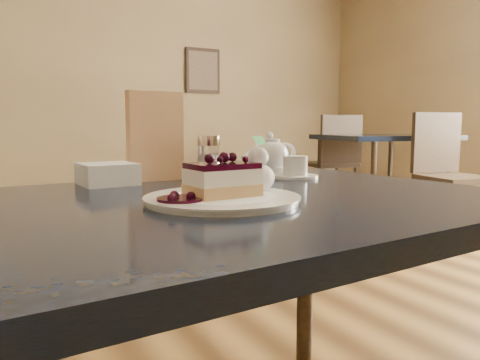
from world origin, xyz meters
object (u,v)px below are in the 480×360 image
main_table (209,240)px  bg_table_far_right (381,214)px  cheesecake_slice (222,180)px  tea_set (274,159)px  dessert_plate (222,199)px

main_table → bg_table_far_right: (2.92, 2.41, -0.63)m
cheesecake_slice → tea_set: 0.53m
dessert_plate → tea_set: 0.53m
cheesecake_slice → main_table: bearing=90.0°
main_table → bg_table_far_right: size_ratio=0.65×
main_table → tea_set: bearing=37.9°
dessert_plate → cheesecake_slice: size_ratio=2.15×
cheesecake_slice → tea_set: size_ratio=0.50×
main_table → tea_set: tea_set is taller
cheesecake_slice → bg_table_far_right: bearing=35.6°
cheesecake_slice → tea_set: bearing=42.3°
dessert_plate → tea_set: size_ratio=1.08×
main_table → dessert_plate: bearing=-90.0°
main_table → dessert_plate: size_ratio=4.63×
dessert_plate → tea_set: tea_set is taller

